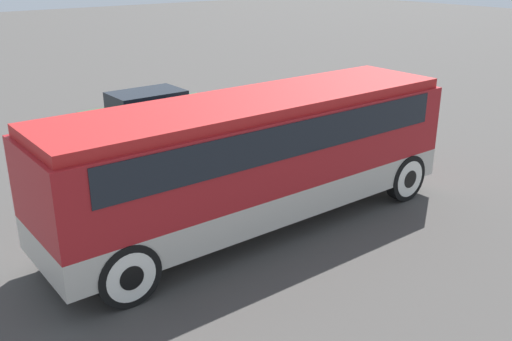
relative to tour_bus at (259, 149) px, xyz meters
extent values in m
plane|color=#423F3D|center=(-0.10, 0.00, -1.83)|extent=(120.00, 120.00, 0.00)
cube|color=#B7B2A8|center=(-0.10, 0.00, -0.98)|extent=(9.69, 2.46, 0.68)
cube|color=maroon|center=(-0.10, 0.00, 0.16)|extent=(9.69, 2.46, 1.59)
cube|color=black|center=(-0.10, 0.00, 0.55)|extent=(8.53, 2.50, 0.72)
cube|color=#B21E1E|center=(-0.10, 0.00, 1.07)|extent=(9.50, 2.27, 0.22)
cube|color=maroon|center=(4.60, 0.00, -0.07)|extent=(0.36, 2.37, 1.82)
cylinder|color=black|center=(3.79, -1.12, -1.23)|extent=(1.20, 0.28, 1.20)
cylinder|color=silver|center=(3.79, -1.12, -1.23)|extent=(0.93, 0.30, 0.93)
cylinder|color=black|center=(3.79, -1.12, -1.23)|extent=(0.45, 0.32, 0.45)
cylinder|color=black|center=(3.79, 1.12, -1.23)|extent=(1.20, 0.28, 1.20)
cylinder|color=silver|center=(3.79, 1.12, -1.23)|extent=(0.93, 0.30, 0.93)
cylinder|color=black|center=(3.79, 1.12, -1.23)|extent=(0.45, 0.32, 0.45)
cylinder|color=black|center=(-3.81, -1.12, -1.23)|extent=(1.20, 0.28, 1.20)
cylinder|color=silver|center=(-3.81, -1.12, -1.23)|extent=(0.93, 0.30, 0.93)
cylinder|color=black|center=(-3.81, -1.12, -1.23)|extent=(0.45, 0.32, 0.45)
cylinder|color=black|center=(-3.81, 1.12, -1.23)|extent=(1.20, 0.28, 1.20)
cylinder|color=silver|center=(-3.81, 1.12, -1.23)|extent=(0.93, 0.30, 0.93)
cylinder|color=black|center=(-3.81, 1.12, -1.23)|extent=(0.45, 0.32, 0.45)
cube|color=#2D5638|center=(1.71, 8.27, -1.26)|extent=(4.75, 1.78, 0.66)
cube|color=black|center=(1.52, 8.27, -0.66)|extent=(2.47, 1.60, 0.55)
cylinder|color=black|center=(3.65, 7.47, -1.51)|extent=(0.63, 0.22, 0.63)
cylinder|color=black|center=(3.65, 7.47, -1.51)|extent=(0.24, 0.26, 0.24)
cylinder|color=black|center=(3.65, 9.07, -1.51)|extent=(0.63, 0.22, 0.63)
cylinder|color=black|center=(3.65, 9.07, -1.51)|extent=(0.24, 0.26, 0.24)
cylinder|color=black|center=(-0.22, 7.47, -1.51)|extent=(0.63, 0.22, 0.63)
cylinder|color=black|center=(-0.22, 7.47, -1.51)|extent=(0.24, 0.26, 0.24)
cylinder|color=black|center=(-0.22, 9.07, -1.51)|extent=(0.63, 0.22, 0.63)
cylinder|color=black|center=(-0.22, 9.07, -1.51)|extent=(0.24, 0.26, 0.24)
cube|color=black|center=(1.23, 5.97, -1.27)|extent=(4.69, 1.80, 0.61)
cube|color=black|center=(1.05, 5.97, -0.70)|extent=(2.44, 1.62, 0.53)
cylinder|color=black|center=(3.12, 5.16, -1.50)|extent=(0.66, 0.22, 0.66)
cylinder|color=black|center=(3.12, 5.16, -1.50)|extent=(0.25, 0.26, 0.25)
cylinder|color=black|center=(3.12, 6.79, -1.50)|extent=(0.66, 0.22, 0.66)
cylinder|color=black|center=(3.12, 6.79, -1.50)|extent=(0.25, 0.26, 0.25)
cylinder|color=black|center=(-0.65, 5.16, -1.50)|extent=(0.66, 0.22, 0.66)
cylinder|color=black|center=(-0.65, 5.16, -1.50)|extent=(0.25, 0.26, 0.25)
cylinder|color=black|center=(-0.65, 6.79, -1.50)|extent=(0.66, 0.22, 0.66)
cylinder|color=black|center=(-0.65, 6.79, -1.50)|extent=(0.25, 0.26, 0.25)
camera|label=1|loc=(-7.36, -9.34, 3.98)|focal=40.00mm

